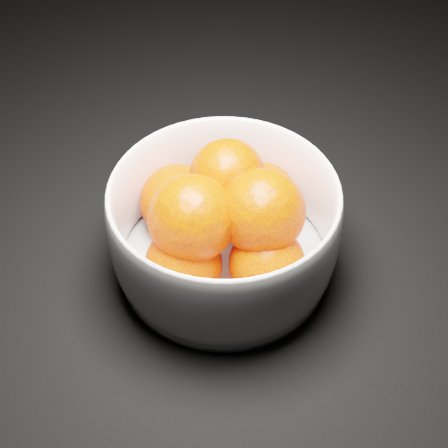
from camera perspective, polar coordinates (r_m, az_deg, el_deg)
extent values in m
cube|color=black|center=(0.77, 5.82, 11.99)|extent=(3.00, 3.00, 0.00)
cylinder|color=silver|center=(0.56, 0.00, -3.34)|extent=(0.18, 0.18, 0.01)
sphere|color=#FF3404|center=(0.56, 3.37, 2.46)|extent=(0.06, 0.06, 0.06)
sphere|color=#FF3404|center=(0.56, -4.21, 2.03)|extent=(0.07, 0.07, 0.07)
sphere|color=#FF3404|center=(0.51, -3.73, -3.72)|extent=(0.06, 0.06, 0.06)
sphere|color=#FF3404|center=(0.51, 3.93, -3.65)|extent=(0.06, 0.06, 0.06)
sphere|color=#FF3404|center=(0.53, 0.30, 4.39)|extent=(0.06, 0.06, 0.06)
sphere|color=#FF3404|center=(0.49, -2.94, 0.53)|extent=(0.07, 0.07, 0.07)
sphere|color=#FF3404|center=(0.50, 3.49, 1.12)|extent=(0.07, 0.07, 0.07)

